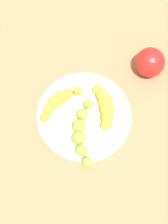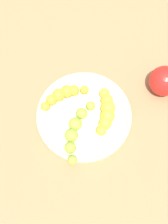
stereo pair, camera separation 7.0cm
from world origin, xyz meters
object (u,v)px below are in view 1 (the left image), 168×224
Objects in this scene: apple_red at (151,63)px; banana_yellow at (105,106)px; fruit_bowl at (84,116)px; banana_green at (81,132)px; banana_spotted at (59,101)px.

banana_yellow is at bearing -84.51° from apple_red.
fruit_bowl is 0.05m from banana_green.
banana_spotted is 1.66× the size of apple_red.
banana_yellow is at bearing -138.60° from banana_spotted.
apple_red is (0.06, 0.23, 0.00)m from banana_spotted.
banana_yellow is (-0.01, 0.08, 0.00)m from banana_green.
apple_red reaches higher than banana_yellow.
fruit_bowl is at bearing -172.74° from banana_yellow.
banana_green is at bearing -46.37° from fruit_bowl.
fruit_bowl is 0.06m from banana_yellow.
banana_yellow reaches higher than fruit_bowl.
banana_spotted is (-0.09, 0.01, -0.00)m from banana_green.
banana_spotted is (-0.08, -0.07, -0.00)m from banana_yellow.
apple_red reaches higher than fruit_bowl.
banana_yellow is 1.44× the size of apple_red.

